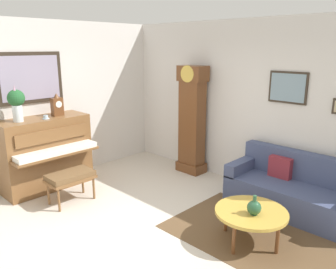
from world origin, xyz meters
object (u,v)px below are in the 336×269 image
piano (46,153)px  grandfather_clock (192,123)px  coffee_table (251,213)px  flower_vase (16,102)px  mantel_clock (57,106)px  piano_bench (70,177)px  couch (295,191)px  green_jug (254,208)px  teacup (46,117)px

piano → grandfather_clock: (1.27, 2.29, 0.35)m
coffee_table → flower_vase: 3.80m
coffee_table → mantel_clock: mantel_clock is taller
grandfather_clock → flower_vase: (-1.27, -2.68, 0.57)m
piano_bench → mantel_clock: 1.30m
piano → grandfather_clock: bearing=61.0°
piano → flower_vase: bearing=-89.7°
piano → piano_bench: (0.80, -0.02, -0.21)m
couch → coffee_table: size_ratio=2.16×
coffee_table → green_jug: bearing=-42.0°
piano → green_jug: size_ratio=6.00×
piano → flower_vase: (0.00, -0.39, 0.92)m
piano_bench → couch: bearing=39.2°
couch → mantel_clock: size_ratio=5.00×
coffee_table → mantel_clock: bearing=-168.9°
grandfather_clock → piano: bearing=-119.0°
couch → teacup: 4.02m
green_jug → mantel_clock: bearing=-170.1°
piano → couch: size_ratio=0.76×
piano_bench → flower_vase: 1.43m
teacup → green_jug: size_ratio=0.48×
grandfather_clock → couch: 2.24m
teacup → green_jug: (3.33, 0.87, -0.73)m
coffee_table → green_jug: (0.07, -0.06, 0.12)m
coffee_table → flower_vase: (-3.37, -1.33, 1.14)m
piano → teacup: (0.11, 0.00, 0.63)m
piano_bench → teacup: teacup is taller
grandfather_clock → teacup: size_ratio=17.50×
coffee_table → teacup: 3.50m
grandfather_clock → couch: grandfather_clock is taller
piano_bench → teacup: 1.08m
grandfather_clock → teacup: grandfather_clock is taller
piano_bench → coffee_table: size_ratio=0.80×
coffee_table → teacup: bearing=-164.0°
coffee_table → green_jug: 0.15m
coffee_table → teacup: size_ratio=7.59×
couch → teacup: teacup is taller
coffee_table → couch: bearing=88.3°
mantel_clock → flower_vase: size_ratio=0.66×
piano → couch: 4.02m
flower_vase → green_jug: 3.81m
couch → flower_vase: flower_vase is taller
piano → green_jug: piano is taller
green_jug → piano: bearing=-165.7°
mantel_clock → grandfather_clock: bearing=57.8°
teacup → grandfather_clock: bearing=63.1°
grandfather_clock → mantel_clock: (-1.27, -2.02, 0.42)m
mantel_clock → couch: bearing=28.4°
mantel_clock → flower_vase: flower_vase is taller
piano_bench → grandfather_clock: bearing=78.3°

